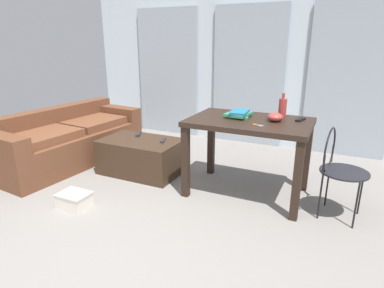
{
  "coord_description": "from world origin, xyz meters",
  "views": [
    {
      "loc": [
        1.35,
        -1.57,
        1.54
      ],
      "look_at": [
        -0.12,
        1.52,
        0.44
      ],
      "focal_mm": 30.16,
      "sensor_mm": 36.0,
      "label": 1
    }
  ],
  "objects_px": {
    "tv_remote_secondary": "(163,140)",
    "shoebox": "(74,200)",
    "coffee_table": "(141,156)",
    "wire_chair": "(337,163)",
    "craft_table": "(249,131)",
    "bottle_near": "(283,107)",
    "bowl": "(275,117)",
    "scissors": "(257,125)",
    "tv_remote_primary": "(138,134)",
    "book_stack": "(239,114)",
    "couch": "(68,140)",
    "tv_remote_on_table": "(301,120)"
  },
  "relations": [
    {
      "from": "bottle_near",
      "to": "tv_remote_secondary",
      "type": "bearing_deg",
      "value": -170.29
    },
    {
      "from": "couch",
      "to": "scissors",
      "type": "distance_m",
      "value": 2.55
    },
    {
      "from": "book_stack",
      "to": "tv_remote_secondary",
      "type": "bearing_deg",
      "value": -179.83
    },
    {
      "from": "coffee_table",
      "to": "bowl",
      "type": "distance_m",
      "value": 1.67
    },
    {
      "from": "bottle_near",
      "to": "tv_remote_secondary",
      "type": "relative_size",
      "value": 1.56
    },
    {
      "from": "shoebox",
      "to": "craft_table",
      "type": "bearing_deg",
      "value": 35.69
    },
    {
      "from": "bowl",
      "to": "tv_remote_secondary",
      "type": "bearing_deg",
      "value": 179.05
    },
    {
      "from": "coffee_table",
      "to": "book_stack",
      "type": "relative_size",
      "value": 3.18
    },
    {
      "from": "craft_table",
      "to": "scissors",
      "type": "distance_m",
      "value": 0.24
    },
    {
      "from": "tv_remote_secondary",
      "to": "book_stack",
      "type": "bearing_deg",
      "value": -21.01
    },
    {
      "from": "couch",
      "to": "tv_remote_secondary",
      "type": "distance_m",
      "value": 1.36
    },
    {
      "from": "coffee_table",
      "to": "wire_chair",
      "type": "xyz_separation_m",
      "value": [
        2.14,
        -0.09,
        0.3
      ]
    },
    {
      "from": "book_stack",
      "to": "couch",
      "type": "bearing_deg",
      "value": -175.82
    },
    {
      "from": "bowl",
      "to": "bottle_near",
      "type": "bearing_deg",
      "value": 85.09
    },
    {
      "from": "scissors",
      "to": "tv_remote_secondary",
      "type": "bearing_deg",
      "value": 168.38
    },
    {
      "from": "bowl",
      "to": "tv_remote_primary",
      "type": "relative_size",
      "value": 0.82
    },
    {
      "from": "book_stack",
      "to": "shoebox",
      "type": "distance_m",
      "value": 1.83
    },
    {
      "from": "shoebox",
      "to": "tv_remote_primary",
      "type": "bearing_deg",
      "value": 92.0
    },
    {
      "from": "couch",
      "to": "tv_remote_on_table",
      "type": "height_order",
      "value": "tv_remote_on_table"
    },
    {
      "from": "bottle_near",
      "to": "shoebox",
      "type": "distance_m",
      "value": 2.26
    },
    {
      "from": "bottle_near",
      "to": "bowl",
      "type": "relative_size",
      "value": 1.63
    },
    {
      "from": "bowl",
      "to": "scissors",
      "type": "xyz_separation_m",
      "value": [
        -0.12,
        -0.22,
        -0.04
      ]
    },
    {
      "from": "bowl",
      "to": "tv_remote_primary",
      "type": "bearing_deg",
      "value": 175.99
    },
    {
      "from": "tv_remote_primary",
      "to": "tv_remote_on_table",
      "type": "bearing_deg",
      "value": -25.27
    },
    {
      "from": "wire_chair",
      "to": "tv_remote_secondary",
      "type": "bearing_deg",
      "value": 175.25
    },
    {
      "from": "couch",
      "to": "tv_remote_primary",
      "type": "bearing_deg",
      "value": 15.48
    },
    {
      "from": "couch",
      "to": "craft_table",
      "type": "distance_m",
      "value": 2.42
    },
    {
      "from": "scissors",
      "to": "tv_remote_primary",
      "type": "height_order",
      "value": "scissors"
    },
    {
      "from": "coffee_table",
      "to": "bottle_near",
      "type": "xyz_separation_m",
      "value": [
        1.57,
        0.29,
        0.68
      ]
    },
    {
      "from": "couch",
      "to": "tv_remote_primary",
      "type": "height_order",
      "value": "couch"
    },
    {
      "from": "tv_remote_on_table",
      "to": "scissors",
      "type": "relative_size",
      "value": 1.37
    },
    {
      "from": "wire_chair",
      "to": "scissors",
      "type": "height_order",
      "value": "wire_chair"
    },
    {
      "from": "wire_chair",
      "to": "shoebox",
      "type": "xyz_separation_m",
      "value": [
        -2.24,
        -0.92,
        -0.43
      ]
    },
    {
      "from": "couch",
      "to": "book_stack",
      "type": "bearing_deg",
      "value": 4.18
    },
    {
      "from": "shoebox",
      "to": "wire_chair",
      "type": "bearing_deg",
      "value": 22.25
    },
    {
      "from": "wire_chair",
      "to": "coffee_table",
      "type": "bearing_deg",
      "value": 177.66
    },
    {
      "from": "coffee_table",
      "to": "tv_remote_on_table",
      "type": "xyz_separation_m",
      "value": [
        1.77,
        0.18,
        0.59
      ]
    },
    {
      "from": "tv_remote_secondary",
      "to": "tv_remote_primary",
      "type": "bearing_deg",
      "value": 145.49
    },
    {
      "from": "coffee_table",
      "to": "tv_remote_primary",
      "type": "distance_m",
      "value": 0.31
    },
    {
      "from": "couch",
      "to": "coffee_table",
      "type": "height_order",
      "value": "couch"
    },
    {
      "from": "coffee_table",
      "to": "craft_table",
      "type": "bearing_deg",
      "value": 0.31
    },
    {
      "from": "craft_table",
      "to": "shoebox",
      "type": "bearing_deg",
      "value": -144.31
    },
    {
      "from": "coffee_table",
      "to": "scissors",
      "type": "xyz_separation_m",
      "value": [
        1.42,
        -0.17,
        0.59
      ]
    },
    {
      "from": "couch",
      "to": "tv_remote_secondary",
      "type": "bearing_deg",
      "value": 6.86
    },
    {
      "from": "tv_remote_primary",
      "to": "shoebox",
      "type": "height_order",
      "value": "tv_remote_primary"
    },
    {
      "from": "book_stack",
      "to": "shoebox",
      "type": "bearing_deg",
      "value": -139.88
    },
    {
      "from": "bottle_near",
      "to": "bowl",
      "type": "bearing_deg",
      "value": -94.91
    },
    {
      "from": "tv_remote_secondary",
      "to": "shoebox",
      "type": "height_order",
      "value": "tv_remote_secondary"
    },
    {
      "from": "craft_table",
      "to": "shoebox",
      "type": "distance_m",
      "value": 1.83
    },
    {
      "from": "tv_remote_primary",
      "to": "coffee_table",
      "type": "bearing_deg",
      "value": -75.54
    }
  ]
}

